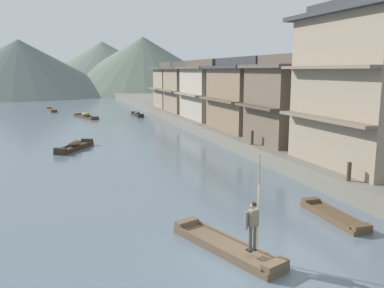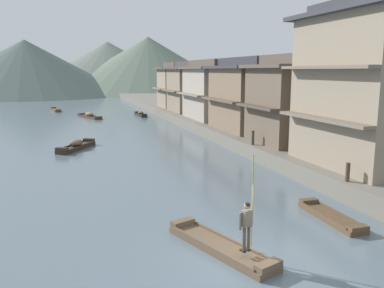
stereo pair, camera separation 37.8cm
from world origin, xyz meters
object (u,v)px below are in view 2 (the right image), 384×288
object	(u,v)px
boat_moored_far	(56,110)
boat_midriver_drifting	(331,217)
boat_foreground_poled	(220,246)
house_waterfront_end	(180,85)
house_waterfront_far	(194,87)
mooring_post_dock_near	(348,172)
boat_moored_second	(141,114)
boatman_person	(247,220)
boat_moored_nearest	(89,116)
mooring_post_dock_mid	(253,138)
boat_moored_third	(76,146)
house_waterfront_narrow	(212,90)
house_waterfront_tall	(251,95)
house_waterfront_second	(298,100)
house_waterfront_nearest	(373,85)

from	to	relation	value
boat_moored_far	boat_midriver_drifting	distance (m)	51.98
boat_foreground_poled	house_waterfront_end	distance (m)	44.05
house_waterfront_far	mooring_post_dock_near	world-z (taller)	house_waterfront_far
boat_moored_far	mooring_post_dock_near	xyz separation A→B (m)	(13.50, -48.92, 1.24)
boat_moored_second	boat_midriver_drifting	world-z (taller)	boat_moored_second
boatman_person	boat_midriver_drifting	xyz separation A→B (m)	(4.92, 2.43, -1.30)
boat_moored_nearest	mooring_post_dock_mid	bearing A→B (deg)	-71.98
boat_moored_nearest	mooring_post_dock_mid	size ratio (longest dim) A/B	5.48
boat_moored_second	boat_moored_third	xyz separation A→B (m)	(-8.96, -21.35, 0.03)
house_waterfront_far	boat_moored_far	bearing A→B (deg)	137.01
boat_moored_nearest	house_waterfront_narrow	bearing A→B (deg)	-47.21
boat_moored_nearest	house_waterfront_end	distance (m)	13.03
boat_midriver_drifting	house_waterfront_end	size ratio (longest dim) A/B	0.56
boat_moored_far	house_waterfront_narrow	xyz separation A→B (m)	(16.20, -23.62, 3.80)
boat_foreground_poled	boat_midriver_drifting	xyz separation A→B (m)	(5.35, 1.30, -0.01)
house_waterfront_tall	mooring_post_dock_near	bearing A→B (deg)	-100.76
boat_moored_far	house_waterfront_tall	xyz separation A→B (m)	(16.69, -32.14, 3.80)
boat_moored_second	house_waterfront_second	bearing A→B (deg)	-77.98
house_waterfront_second	house_waterfront_narrow	distance (m)	15.46
house_waterfront_narrow	mooring_post_dock_near	bearing A→B (deg)	-96.09
boat_moored_nearest	boat_moored_far	distance (m)	11.56
boat_foreground_poled	boat_moored_second	world-z (taller)	boat_moored_second
boatman_person	boat_moored_third	distance (m)	21.56
boat_midriver_drifting	mooring_post_dock_near	distance (m)	3.09
boat_midriver_drifting	house_waterfront_tall	xyz separation A→B (m)	(5.35, 18.59, 3.81)
mooring_post_dock_near	boat_foreground_poled	bearing A→B (deg)	-157.45
boat_moored_far	house_waterfront_far	xyz separation A→B (m)	(16.83, -15.68, 3.80)
house_waterfront_nearest	house_waterfront_second	xyz separation A→B (m)	(0.15, 7.29, -1.29)
boat_moored_far	mooring_post_dock_near	world-z (taller)	mooring_post_dock_near
boat_moored_far	house_waterfront_narrow	world-z (taller)	house_waterfront_narrow
boat_foreground_poled	house_waterfront_far	distance (m)	38.12
boatman_person	mooring_post_dock_mid	world-z (taller)	boatman_person
house_waterfront_tall	house_waterfront_end	xyz separation A→B (m)	(0.01, 22.67, 0.01)
boat_foreground_poled	house_waterfront_end	xyz separation A→B (m)	(10.71, 42.56, 3.81)
house_waterfront_far	mooring_post_dock_mid	bearing A→B (deg)	-98.08
boat_midriver_drifting	mooring_post_dock_near	size ratio (longest dim) A/B	4.15
boat_midriver_drifting	mooring_post_dock_near	xyz separation A→B (m)	(2.16, 1.81, 1.25)
boat_moored_nearest	mooring_post_dock_near	distance (m)	39.29
house_waterfront_nearest	house_waterfront_narrow	bearing A→B (deg)	91.53
boat_foreground_poled	mooring_post_dock_near	distance (m)	8.22
house_waterfront_second	house_waterfront_tall	xyz separation A→B (m)	(-0.26, 6.91, -0.01)
boatman_person	boat_moored_second	bearing A→B (deg)	83.94
boat_moored_second	mooring_post_dock_near	world-z (taller)	mooring_post_dock_near
boat_moored_third	mooring_post_dock_near	size ratio (longest dim) A/B	4.83
house_waterfront_nearest	boat_foreground_poled	bearing A→B (deg)	-152.24
house_waterfront_second	boat_foreground_poled	bearing A→B (deg)	-130.18
boat_foreground_poled	house_waterfront_second	size ratio (longest dim) A/B	0.67
boat_moored_far	house_waterfront_second	world-z (taller)	house_waterfront_second
house_waterfront_far	mooring_post_dock_near	distance (m)	33.50
house_waterfront_far	mooring_post_dock_near	size ratio (longest dim) A/B	8.18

